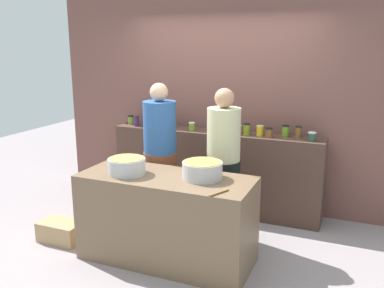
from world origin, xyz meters
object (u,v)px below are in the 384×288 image
Objects in this scene: preserve_jar_3 at (160,123)px; bread_crate at (61,231)px; preserve_jar_0 at (131,120)px; preserve_jar_8 at (247,129)px; cooking_pot_left at (127,166)px; preserve_jar_12 at (298,132)px; preserve_jar_1 at (136,121)px; preserve_jar_6 at (192,126)px; preserve_jar_9 at (260,131)px; preserve_jar_7 at (238,129)px; preserve_jar_11 at (285,131)px; wooden_spoon at (219,193)px; preserve_jar_2 at (146,122)px; cook_in_cap at (223,174)px; preserve_jar_5 at (173,124)px; preserve_jar_13 at (312,137)px; cook_with_tongs at (160,166)px; preserve_jar_4 at (165,124)px; preserve_jar_10 at (269,132)px; cooking_pot_center at (202,170)px.

preserve_jar_3 is 1.86m from bread_crate.
preserve_jar_0 reaches higher than preserve_jar_3.
cooking_pot_left is (-0.80, -1.44, -0.16)m from preserve_jar_8.
cooking_pot_left is (-1.40, -1.52, -0.16)m from preserve_jar_12.
bread_crate is at bearing -96.25° from preserve_jar_1.
preserve_jar_0 is 0.82× the size of preserve_jar_8.
preserve_jar_9 is (0.87, 0.04, 0.01)m from preserve_jar_6.
preserve_jar_1 is at bearing -176.48° from preserve_jar_7.
preserve_jar_11 is 1.76m from wooden_spoon.
wooden_spoon is at bearing -9.92° from cooking_pot_left.
cook_in_cap is at bearing -29.44° from preserve_jar_2.
cook_in_cap reaches higher than bread_crate.
preserve_jar_5 is (0.38, 0.03, -0.00)m from preserve_jar_2.
preserve_jar_13 is (2.28, 0.00, -0.02)m from preserve_jar_1.
preserve_jar_7 is 0.28m from preserve_jar_9.
preserve_jar_3 is 0.97m from cook_with_tongs.
preserve_jar_1 is at bearing 116.64° from cooking_pot_left.
preserve_jar_8 is 1.37× the size of preserve_jar_13.
preserve_jar_4 is (0.10, -0.04, 0.00)m from preserve_jar_3.
preserve_jar_3 is 0.06× the size of cook_with_tongs.
preserve_jar_9 reaches higher than cooking_pot_left.
preserve_jar_3 is at bearing 177.68° from preserve_jar_13.
cook_in_cap reaches higher than preserve_jar_12.
preserve_jar_7 is at bearing 44.26° from bread_crate.
cook_with_tongs reaches higher than preserve_jar_3.
preserve_jar_4 is at bearing 179.11° from preserve_jar_8.
preserve_jar_0 is at bearing 89.48° from bread_crate.
preserve_jar_3 is 1.09m from preserve_jar_7.
preserve_jar_11 reaches higher than preserve_jar_2.
preserve_jar_9 is (1.54, 0.01, 0.00)m from preserve_jar_2.
preserve_jar_4 is 1.88m from preserve_jar_13.
preserve_jar_10 is 0.83× the size of preserve_jar_11.
preserve_jar_12 is at bearing 1.88° from preserve_jar_2.
preserve_jar_4 is (0.27, -0.01, -0.00)m from preserve_jar_2.
preserve_jar_7 is 0.28× the size of cooking_pot_center.
cook_with_tongs reaches higher than preserve_jar_2.
preserve_jar_0 is 2.08m from cooking_pot_center.
preserve_jar_7 reaches higher than cooking_pot_center.
preserve_jar_0 is at bearing 177.96° from preserve_jar_13.
preserve_jar_3 is at bearing 73.02° from bread_crate.
preserve_jar_6 is at bearing 179.98° from preserve_jar_10.
preserve_jar_4 is at bearing -177.53° from preserve_jar_7.
cook_in_cap is (1.46, -0.71, -0.35)m from preserve_jar_1.
bread_crate is at bearing -106.98° from preserve_jar_3.
preserve_jar_5 is 0.30m from preserve_jar_6.
preserve_jar_0 is at bearing 171.15° from preserve_jar_2.
cooking_pot_center is at bearing -36.29° from cook_with_tongs.
preserve_jar_1 is 0.08× the size of cook_with_tongs.
preserve_jar_7 is 0.57m from preserve_jar_11.
preserve_jar_12 is at bearing 0.59° from preserve_jar_0.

